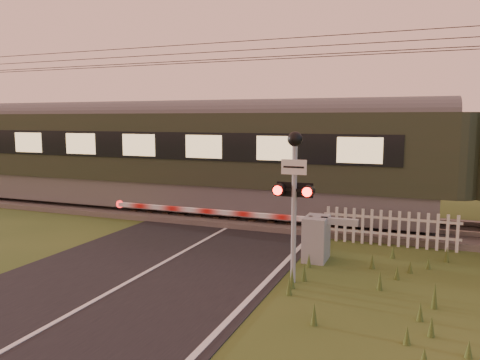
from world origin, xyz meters
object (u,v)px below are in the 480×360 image
at_px(boom_gate, 303,234).
at_px(picket_fence, 390,228).
at_px(train, 475,164).
at_px(crossing_signal, 294,180).

relative_size(boom_gate, picket_fence, 1.90).
xyz_separation_m(boom_gate, picket_fence, (1.94, 2.03, -0.12)).
height_order(train, crossing_signal, train).
bearing_deg(boom_gate, picket_fence, 46.27).
relative_size(boom_gate, crossing_signal, 2.14).
height_order(train, boom_gate, train).
height_order(boom_gate, crossing_signal, crossing_signal).
bearing_deg(crossing_signal, picket_fence, 65.50).
bearing_deg(train, crossing_signal, -124.45).
bearing_deg(train, picket_fence, -138.92).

